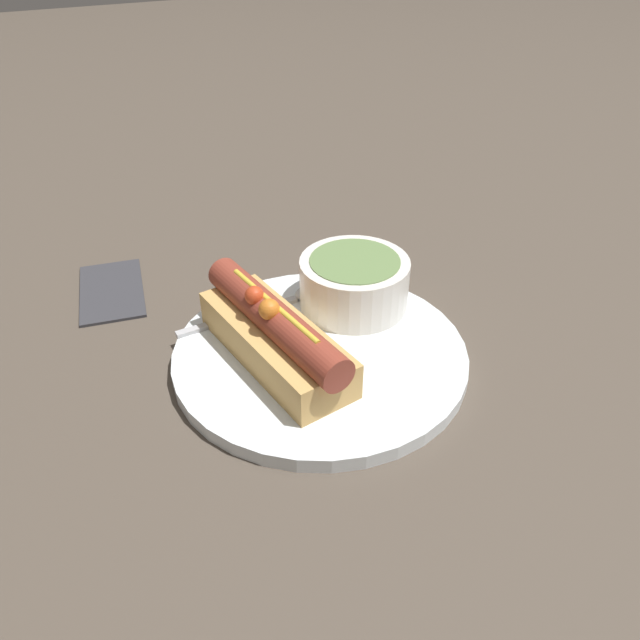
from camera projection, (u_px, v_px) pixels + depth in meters
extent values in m
plane|color=#4C4238|center=(320.00, 361.00, 0.55)|extent=(4.00, 4.00, 0.00)
cylinder|color=white|center=(320.00, 355.00, 0.55)|extent=(0.26, 0.26, 0.01)
cube|color=tan|center=(276.00, 343.00, 0.52)|extent=(0.17, 0.08, 0.03)
cylinder|color=brown|center=(274.00, 319.00, 0.51)|extent=(0.18, 0.06, 0.03)
sphere|color=orange|center=(268.00, 308.00, 0.50)|extent=(0.02, 0.02, 0.02)
sphere|color=#C63F1E|center=(254.00, 296.00, 0.51)|extent=(0.02, 0.02, 0.02)
sphere|color=#C63F1E|center=(271.00, 310.00, 0.49)|extent=(0.01, 0.01, 0.01)
cylinder|color=gold|center=(274.00, 305.00, 0.50)|extent=(0.12, 0.02, 0.01)
cylinder|color=silver|center=(354.00, 283.00, 0.59)|extent=(0.10, 0.10, 0.05)
cylinder|color=#66844C|center=(355.00, 267.00, 0.58)|extent=(0.08, 0.08, 0.01)
cube|color=#B7B7BC|center=(238.00, 316.00, 0.58)|extent=(0.01, 0.12, 0.00)
ellipsoid|color=#B7B7BC|center=(314.00, 291.00, 0.61)|extent=(0.03, 0.04, 0.01)
cube|color=#333338|center=(111.00, 290.00, 0.64)|extent=(0.12, 0.08, 0.01)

